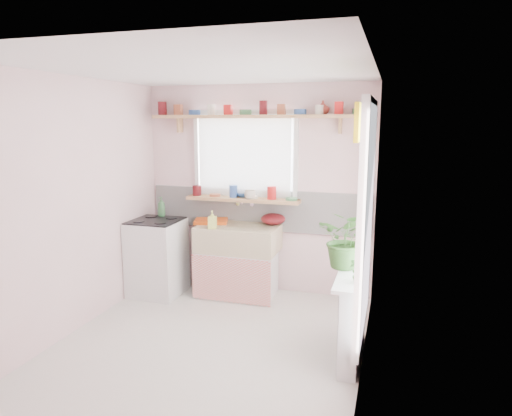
% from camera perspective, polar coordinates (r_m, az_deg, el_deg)
% --- Properties ---
extents(room, '(3.20, 3.20, 3.20)m').
position_cam_1_polar(room, '(4.66, 5.36, 2.14)').
color(room, silver).
rests_on(room, ground).
extents(sink_unit, '(0.95, 0.65, 1.11)m').
position_cam_1_polar(sink_unit, '(5.49, -2.24, -6.53)').
color(sink_unit, white).
rests_on(sink_unit, ground).
extents(cooker, '(0.58, 0.58, 0.93)m').
position_cam_1_polar(cooker, '(5.65, -12.26, -5.98)').
color(cooker, white).
rests_on(cooker, ground).
extents(radiator_ledge, '(0.22, 0.95, 0.78)m').
position_cam_1_polar(radiator_ledge, '(4.21, 11.99, -12.82)').
color(radiator_ledge, white).
rests_on(radiator_ledge, ground).
extents(windowsill, '(1.40, 0.22, 0.04)m').
position_cam_1_polar(windowsill, '(5.50, -1.66, 1.09)').
color(windowsill, tan).
rests_on(windowsill, room).
extents(pine_shelf, '(2.52, 0.24, 0.04)m').
position_cam_1_polar(pine_shelf, '(5.36, -0.20, 11.36)').
color(pine_shelf, tan).
rests_on(pine_shelf, room).
extents(shelf_crockery, '(2.47, 0.11, 0.12)m').
position_cam_1_polar(shelf_crockery, '(5.38, -0.65, 12.15)').
color(shelf_crockery, '#590F14').
rests_on(shelf_crockery, pine_shelf).
extents(sill_crockery, '(1.35, 0.11, 0.12)m').
position_cam_1_polar(sill_crockery, '(5.50, -2.15, 1.87)').
color(sill_crockery, '#590F14').
rests_on(sill_crockery, windowsill).
extents(dish_tray, '(0.46, 0.39, 0.04)m').
position_cam_1_polar(dish_tray, '(5.59, -5.63, -1.63)').
color(dish_tray, '#EA5614').
rests_on(dish_tray, sink_unit).
extents(colander, '(0.32, 0.32, 0.13)m').
position_cam_1_polar(colander, '(5.45, 2.16, -1.38)').
color(colander, '#540E13').
rests_on(colander, sink_unit).
extents(jade_plant, '(0.60, 0.57, 0.52)m').
position_cam_1_polar(jade_plant, '(4.13, 11.27, -3.89)').
color(jade_plant, '#336026').
rests_on(jade_plant, radiator_ledge).
extents(fruit_bowl, '(0.28, 0.28, 0.07)m').
position_cam_1_polar(fruit_bowl, '(4.45, 11.53, -5.85)').
color(fruit_bowl, silver).
rests_on(fruit_bowl, radiator_ledge).
extents(herb_pot, '(0.13, 0.11, 0.21)m').
position_cam_1_polar(herb_pot, '(3.81, 12.42, -7.68)').
color(herb_pot, '#31692A').
rests_on(herb_pot, radiator_ledge).
extents(soap_bottle_sink, '(0.11, 0.11, 0.21)m').
position_cam_1_polar(soap_bottle_sink, '(5.27, -5.49, -1.46)').
color(soap_bottle_sink, '#DEEE69').
rests_on(soap_bottle_sink, sink_unit).
extents(sill_cup, '(0.17, 0.17, 0.11)m').
position_cam_1_polar(sill_cup, '(5.40, -0.77, 1.69)').
color(sill_cup, beige).
rests_on(sill_cup, windowsill).
extents(sill_bowl, '(0.20, 0.20, 0.05)m').
position_cam_1_polar(sill_bowl, '(5.55, -1.59, 1.67)').
color(sill_bowl, '#2E5897').
rests_on(sill_bowl, windowsill).
extents(shelf_vase, '(0.18, 0.18, 0.15)m').
position_cam_1_polar(shelf_vase, '(5.25, 8.34, 12.32)').
color(shelf_vase, '#A13D31').
rests_on(shelf_vase, pine_shelf).
extents(cooker_bottle, '(0.11, 0.11, 0.24)m').
position_cam_1_polar(cooker_bottle, '(5.72, -11.75, 0.17)').
color(cooker_bottle, '#397240').
rests_on(cooker_bottle, cooker).
extents(fruit, '(0.20, 0.14, 0.10)m').
position_cam_1_polar(fruit, '(4.44, 11.64, -5.11)').
color(fruit, orange).
rests_on(fruit, fruit_bowl).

